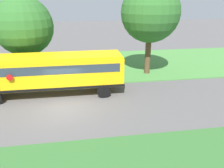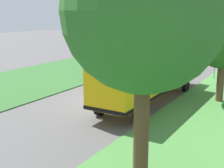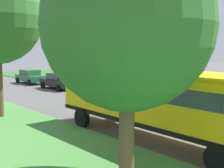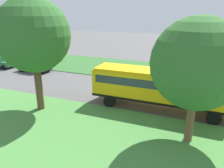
{
  "view_description": "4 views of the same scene",
  "coord_description": "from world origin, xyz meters",
  "px_view_note": "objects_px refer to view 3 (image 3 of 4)",
  "views": [
    {
      "loc": [
        13.94,
        1.27,
        7.23
      ],
      "look_at": [
        -0.31,
        3.45,
        1.47
      ],
      "focal_mm": 35.0,
      "sensor_mm": 36.0,
      "label": 1
    },
    {
      "loc": [
        -10.74,
        17.35,
        5.89
      ],
      "look_at": [
        -1.8,
        2.43,
        1.81
      ],
      "focal_mm": 50.0,
      "sensor_mm": 36.0,
      "label": 2
    },
    {
      "loc": [
        -12.97,
        -10.19,
        4.22
      ],
      "look_at": [
        -0.88,
        3.99,
        1.95
      ],
      "focal_mm": 50.0,
      "sensor_mm": 36.0,
      "label": 3
    },
    {
      "loc": [
        -19.08,
        -3.53,
        7.57
      ],
      "look_at": [
        -2.47,
        3.3,
        1.55
      ],
      "focal_mm": 35.0,
      "sensor_mm": 36.0,
      "label": 4
    }
  ],
  "objects_px": {
    "car_black_nearest": "(58,80)",
    "car_green_middle": "(30,76)",
    "school_bus": "(156,98)",
    "oak_tree_beside_bus": "(133,27)"
  },
  "relations": [
    {
      "from": "school_bus",
      "to": "car_green_middle",
      "type": "distance_m",
      "value": 24.22
    },
    {
      "from": "school_bus",
      "to": "car_black_nearest",
      "type": "distance_m",
      "value": 18.27
    },
    {
      "from": "car_black_nearest",
      "to": "car_green_middle",
      "type": "xyz_separation_m",
      "value": [
        0.0,
        6.16,
        0.0
      ]
    },
    {
      "from": "car_green_middle",
      "to": "school_bus",
      "type": "bearing_deg",
      "value": -102.81
    },
    {
      "from": "car_black_nearest",
      "to": "car_green_middle",
      "type": "bearing_deg",
      "value": 90.0
    },
    {
      "from": "school_bus",
      "to": "car_black_nearest",
      "type": "bearing_deg",
      "value": 72.9
    },
    {
      "from": "school_bus",
      "to": "oak_tree_beside_bus",
      "type": "bearing_deg",
      "value": -146.99
    },
    {
      "from": "oak_tree_beside_bus",
      "to": "car_green_middle",
      "type": "bearing_deg",
      "value": 70.48
    },
    {
      "from": "car_green_middle",
      "to": "oak_tree_beside_bus",
      "type": "relative_size",
      "value": 0.59
    },
    {
      "from": "car_black_nearest",
      "to": "oak_tree_beside_bus",
      "type": "xyz_separation_m",
      "value": [
        -9.26,
        -19.97,
        3.9
      ]
    }
  ]
}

